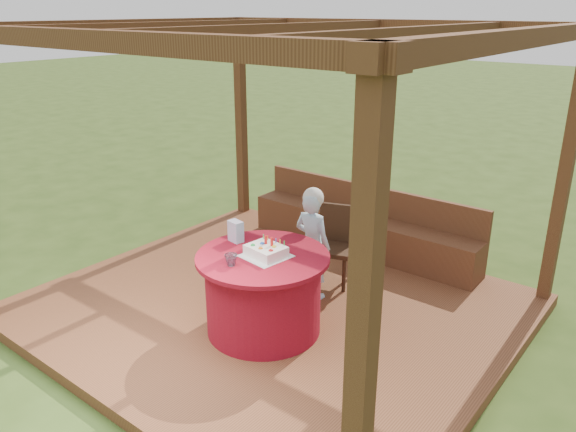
% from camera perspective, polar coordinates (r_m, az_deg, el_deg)
% --- Properties ---
extents(ground, '(60.00, 60.00, 0.00)m').
position_cam_1_polar(ground, '(5.87, -1.54, -9.87)').
color(ground, '#2F4818').
rests_on(ground, ground).
extents(deck, '(4.50, 4.00, 0.12)m').
position_cam_1_polar(deck, '(5.84, -1.54, -9.36)').
color(deck, brown).
rests_on(deck, ground).
extents(pergola, '(4.50, 4.00, 2.72)m').
position_cam_1_polar(pergola, '(5.10, -1.80, 14.20)').
color(pergola, brown).
rests_on(pergola, deck).
extents(bench, '(3.00, 0.42, 0.80)m').
position_cam_1_polar(bench, '(6.97, 7.50, -1.43)').
color(bench, brown).
rests_on(bench, deck).
extents(table, '(1.21, 1.21, 0.76)m').
position_cam_1_polar(table, '(5.20, -2.52, -7.76)').
color(table, maroon).
rests_on(table, deck).
extents(chair, '(0.52, 0.52, 0.85)m').
position_cam_1_polar(chair, '(6.10, 4.82, -2.56)').
color(chair, '#341D10').
rests_on(chair, deck).
extents(elderly_woman, '(0.42, 0.28, 1.18)m').
position_cam_1_polar(elderly_woman, '(5.71, 2.50, -2.66)').
color(elderly_woman, '#98C6E2').
rests_on(elderly_woman, deck).
extents(birthday_cake, '(0.42, 0.42, 0.17)m').
position_cam_1_polar(birthday_cake, '(4.99, -2.26, -3.57)').
color(birthday_cake, white).
rests_on(birthday_cake, table).
extents(gift_bag, '(0.16, 0.12, 0.20)m').
position_cam_1_polar(gift_bag, '(5.30, -5.33, -1.55)').
color(gift_bag, '#D58ABF').
rests_on(gift_bag, table).
extents(drinking_glass, '(0.11, 0.11, 0.10)m').
position_cam_1_polar(drinking_glass, '(4.84, -5.82, -4.46)').
color(drinking_glass, white).
rests_on(drinking_glass, table).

